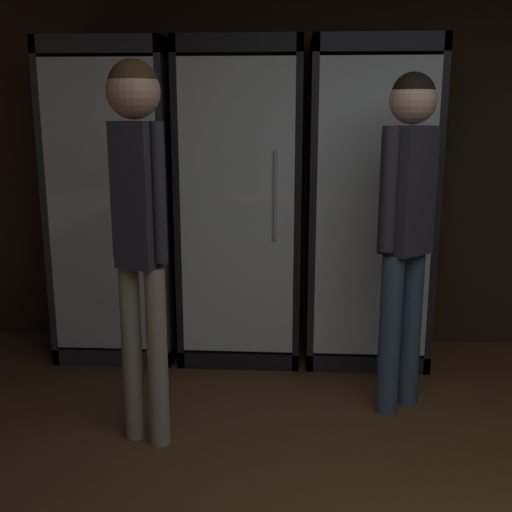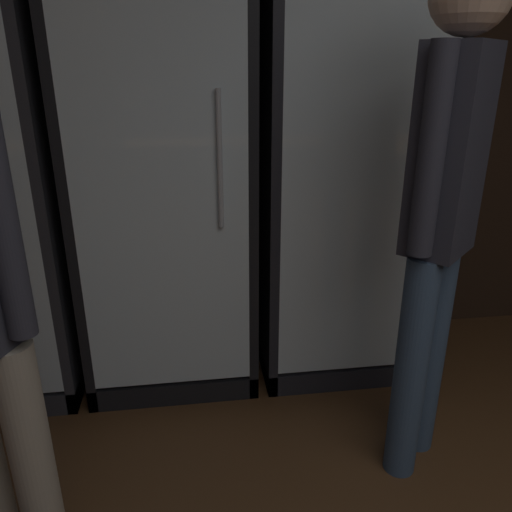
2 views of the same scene
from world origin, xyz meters
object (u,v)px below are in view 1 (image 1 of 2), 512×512
shopper_near (138,201)px  shopper_far (407,208)px  cooler_left (242,207)px  cooler_center (368,208)px  cooler_far_left (118,205)px

shopper_near → shopper_far: shopper_near is taller
cooler_left → cooler_center: bearing=-0.0°
shopper_far → cooler_left: bearing=140.1°
cooler_far_left → shopper_far: cooler_far_left is taller
cooler_left → cooler_far_left: bearing=-179.9°
cooler_center → shopper_near: bearing=-134.3°
shopper_near → cooler_center: bearing=45.7°
cooler_left → cooler_center: same height
cooler_far_left → shopper_near: (0.42, -1.15, 0.19)m
cooler_far_left → shopper_near: size_ratio=1.12×
cooler_far_left → cooler_left: size_ratio=1.00×
shopper_far → cooler_center: bearing=98.0°
cooler_far_left → cooler_center: 1.55m
cooler_center → shopper_near: (-1.13, -1.15, 0.19)m
cooler_far_left → shopper_near: 1.24m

